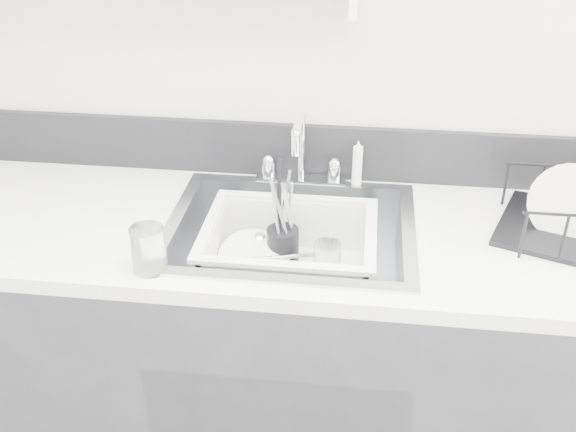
# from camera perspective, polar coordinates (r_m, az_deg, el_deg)

# --- Properties ---
(counter_run) EXTENTS (3.20, 0.62, 0.92)m
(counter_run) POSITION_cam_1_polar(r_m,az_deg,el_deg) (2.01, 0.18, -12.22)
(counter_run) COLOR #2C2C2F
(counter_run) RESTS_ON ground
(backsplash) EXTENTS (3.20, 0.02, 0.16)m
(backsplash) POSITION_cam_1_polar(r_m,az_deg,el_deg) (1.96, 1.27, 5.53)
(backsplash) COLOR black
(backsplash) RESTS_ON counter_run
(sink) EXTENTS (0.64, 0.52, 0.20)m
(sink) POSITION_cam_1_polar(r_m,az_deg,el_deg) (1.79, 0.20, -3.38)
(sink) COLOR silver
(sink) RESTS_ON counter_run
(faucet) EXTENTS (0.26, 0.18, 0.23)m
(faucet) POSITION_cam_1_polar(r_m,az_deg,el_deg) (1.92, 1.09, 4.36)
(faucet) COLOR silver
(faucet) RESTS_ON counter_run
(side_sprayer) EXTENTS (0.03, 0.03, 0.14)m
(side_sprayer) POSITION_cam_1_polar(r_m,az_deg,el_deg) (1.92, 5.89, 4.47)
(side_sprayer) COLOR white
(side_sprayer) RESTS_ON counter_run
(wash_tub) EXTENTS (0.47, 0.40, 0.17)m
(wash_tub) POSITION_cam_1_polar(r_m,az_deg,el_deg) (1.77, 0.12, -3.30)
(wash_tub) COLOR white
(wash_tub) RESTS_ON sink
(plate_stack) EXTENTS (0.23, 0.23, 0.09)m
(plate_stack) POSITION_cam_1_polar(r_m,az_deg,el_deg) (1.81, -2.60, -4.30)
(plate_stack) COLOR white
(plate_stack) RESTS_ON wash_tub
(utensil_cup) EXTENTS (0.09, 0.09, 0.29)m
(utensil_cup) POSITION_cam_1_polar(r_m,az_deg,el_deg) (1.83, -0.45, -2.41)
(utensil_cup) COLOR black
(utensil_cup) RESTS_ON wash_tub
(ladle) EXTENTS (0.22, 0.26, 0.07)m
(ladle) POSITION_cam_1_polar(r_m,az_deg,el_deg) (1.82, -1.54, -3.67)
(ladle) COLOR silver
(ladle) RESTS_ON wash_tub
(tumbler_in_tub) EXTENTS (0.08, 0.08, 0.10)m
(tumbler_in_tub) POSITION_cam_1_polar(r_m,az_deg,el_deg) (1.79, 3.32, -3.74)
(tumbler_in_tub) COLOR white
(tumbler_in_tub) RESTS_ON wash_tub
(tumbler_counter) EXTENTS (0.09, 0.09, 0.11)m
(tumbler_counter) POSITION_cam_1_polar(r_m,az_deg,el_deg) (1.58, -11.71, -2.78)
(tumbler_counter) COLOR white
(tumbler_counter) RESTS_ON counter_run
(bowl_small) EXTENTS (0.12, 0.12, 0.03)m
(bowl_small) POSITION_cam_1_polar(r_m,az_deg,el_deg) (1.77, 2.79, -5.65)
(bowl_small) COLOR white
(bowl_small) RESTS_ON wash_tub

